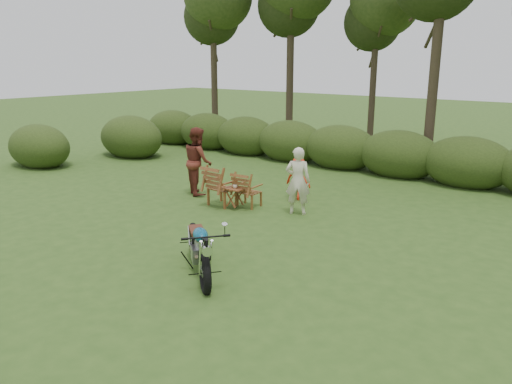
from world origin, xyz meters
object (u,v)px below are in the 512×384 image
Objects in this scene: adult_b at (199,193)px; adult_a at (297,214)px; lawn_chair_left at (223,205)px; child at (298,199)px; side_table at (235,198)px; lawn_chair_right at (249,206)px; cup at (235,186)px; motorcycle at (200,272)px.

adult_a is at bearing -145.03° from adult_b.
lawn_chair_left is 1.31m from adult_b.
child reaches higher than lawn_chair_left.
adult_a reaches higher than child.
side_table is 0.47× the size of child.
adult_b is at bearing -18.00° from lawn_chair_left.
side_table is 1.73m from adult_b.
cup is (-0.12, -0.35, 0.55)m from lawn_chair_right.
adult_a is at bearing 123.19° from child.
lawn_chair_right is 1.69× the size of side_table.
lawn_chair_right is 0.79× the size of child.
child is at bearing -81.94° from adult_a.
side_table is (-0.15, -0.33, 0.25)m from lawn_chair_right.
lawn_chair_right is (-1.77, 3.50, 0.00)m from motorcycle.
adult_a reaches higher than side_table.
adult_a is (-0.51, 3.73, 0.00)m from motorcycle.
cup is 0.10× the size of child.
lawn_chair_right is at bearing 65.26° from child.
lawn_chair_right is 7.59× the size of cup.
side_table is 0.33× the size of adult_a.
cup is 0.06× the size of adult_b.
side_table is at bearing -2.66° from adult_a.
motorcycle reaches higher than side_table.
side_table is 0.30m from cup.
motorcycle is 4.90m from child.
adult_b reaches higher than lawn_chair_right.
adult_a is 1.43× the size of child.
lawn_chair_left is 0.64× the size of adult_a.
motorcycle is at bearing 72.90° from adult_a.
cup is 1.85m from child.
lawn_chair_right is 1.27m from adult_a.
adult_a is 3.05m from adult_b.
lawn_chair_right is 0.45m from side_table.
adult_a reaches higher than lawn_chair_left.
adult_a is at bearing -173.63° from lawn_chair_right.
child is (0.71, 1.61, -0.55)m from cup.
cup is at bearing -32.99° from side_table.
motorcycle is 1.81× the size of child.
lawn_chair_left is 8.80× the size of cup.
adult_a is at bearing 23.14° from cup.
adult_b is (-3.05, -0.11, 0.00)m from adult_a.
lawn_chair_left is 0.57× the size of adult_b.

